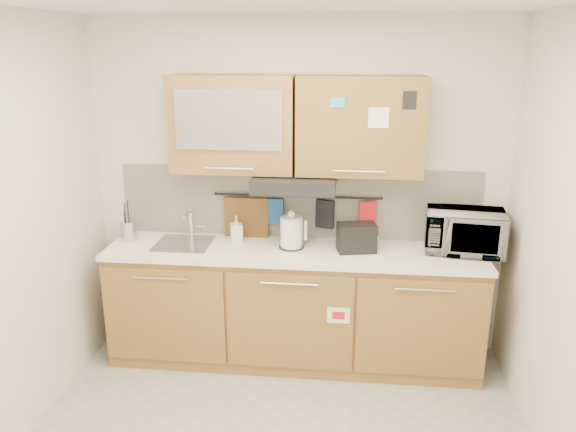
# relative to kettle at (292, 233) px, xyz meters

# --- Properties ---
(wall_back) EXTENTS (3.20, 0.00, 3.20)m
(wall_back) POSITION_rel_kettle_xyz_m (0.02, 0.28, 0.26)
(wall_back) COLOR silver
(wall_back) RESTS_ON ground
(base_cabinet) EXTENTS (2.80, 0.64, 0.88)m
(base_cabinet) POSITION_rel_kettle_xyz_m (0.02, -0.03, -0.63)
(base_cabinet) COLOR olive
(base_cabinet) RESTS_ON floor
(countertop) EXTENTS (2.82, 0.62, 0.04)m
(countertop) POSITION_rel_kettle_xyz_m (0.02, -0.03, -0.14)
(countertop) COLOR white
(countertop) RESTS_ON base_cabinet
(backsplash) EXTENTS (2.80, 0.02, 0.56)m
(backsplash) POSITION_rel_kettle_xyz_m (0.02, 0.27, 0.16)
(backsplash) COLOR silver
(backsplash) RESTS_ON countertop
(upper_cabinets) EXTENTS (1.82, 0.37, 0.70)m
(upper_cabinets) POSITION_rel_kettle_xyz_m (0.01, 0.10, 0.79)
(upper_cabinets) COLOR olive
(upper_cabinets) RESTS_ON wall_back
(range_hood) EXTENTS (0.60, 0.46, 0.10)m
(range_hood) POSITION_rel_kettle_xyz_m (0.02, 0.03, 0.38)
(range_hood) COLOR black
(range_hood) RESTS_ON upper_cabinets
(sink) EXTENTS (0.42, 0.40, 0.26)m
(sink) POSITION_rel_kettle_xyz_m (-0.83, -0.01, -0.11)
(sink) COLOR silver
(sink) RESTS_ON countertop
(utensil_rail) EXTENTS (1.30, 0.02, 0.02)m
(utensil_rail) POSITION_rel_kettle_xyz_m (0.02, 0.23, 0.22)
(utensil_rail) COLOR black
(utensil_rail) RESTS_ON backsplash
(utensil_crock) EXTENTS (0.15, 0.15, 0.32)m
(utensil_crock) POSITION_rel_kettle_xyz_m (-1.28, 0.03, -0.04)
(utensil_crock) COLOR silver
(utensil_crock) RESTS_ON countertop
(kettle) EXTENTS (0.22, 0.21, 0.29)m
(kettle) POSITION_rel_kettle_xyz_m (0.00, 0.00, 0.00)
(kettle) COLOR silver
(kettle) RESTS_ON countertop
(toaster) EXTENTS (0.31, 0.22, 0.21)m
(toaster) POSITION_rel_kettle_xyz_m (0.48, -0.02, -0.01)
(toaster) COLOR black
(toaster) RESTS_ON countertop
(microwave) EXTENTS (0.60, 0.44, 0.31)m
(microwave) POSITION_rel_kettle_xyz_m (1.27, 0.06, 0.04)
(microwave) COLOR #999999
(microwave) RESTS_ON countertop
(soap_bottle) EXTENTS (0.11, 0.12, 0.20)m
(soap_bottle) POSITION_rel_kettle_xyz_m (-0.44, 0.11, -0.02)
(soap_bottle) COLOR #999999
(soap_bottle) RESTS_ON countertop
(cutting_board) EXTENTS (0.35, 0.03, 0.43)m
(cutting_board) POSITION_rel_kettle_xyz_m (-0.38, 0.22, -0.01)
(cutting_board) COLOR brown
(cutting_board) RESTS_ON utensil_rail
(oven_mitt) EXTENTS (0.12, 0.04, 0.20)m
(oven_mitt) POSITION_rel_kettle_xyz_m (-0.15, 0.22, 0.10)
(oven_mitt) COLOR navy
(oven_mitt) RESTS_ON utensil_rail
(dark_pouch) EXTENTS (0.15, 0.08, 0.22)m
(dark_pouch) POSITION_rel_kettle_xyz_m (0.24, 0.22, 0.09)
(dark_pouch) COLOR black
(dark_pouch) RESTS_ON utensil_rail
(pot_holder) EXTENTS (0.14, 0.06, 0.17)m
(pot_holder) POSITION_rel_kettle_xyz_m (0.56, 0.22, 0.12)
(pot_holder) COLOR red
(pot_holder) RESTS_ON utensil_rail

